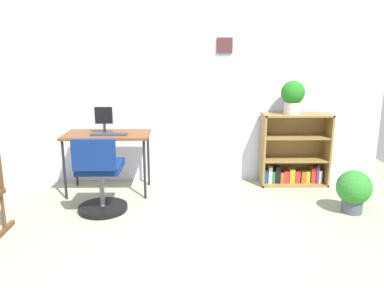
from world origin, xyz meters
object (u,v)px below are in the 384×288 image
object	(u,v)px
bookshelf_low	(293,154)
potted_plant_floor	(354,190)
keyboard	(109,134)
office_chair	(100,179)
monitor	(104,121)
potted_plant_on_shelf	(293,96)
desk	(107,139)

from	to	relation	value
bookshelf_low	potted_plant_floor	xyz separation A→B (m)	(0.38, -0.94, -0.14)
keyboard	office_chair	world-z (taller)	office_chair
monitor	bookshelf_low	world-z (taller)	monitor
bookshelf_low	keyboard	bearing A→B (deg)	-170.93
monitor	potted_plant_on_shelf	world-z (taller)	potted_plant_on_shelf
bookshelf_low	monitor	bearing A→B (deg)	-174.02
office_chair	keyboard	bearing A→B (deg)	89.47
potted_plant_on_shelf	monitor	bearing A→B (deg)	-175.25
office_chair	potted_plant_on_shelf	xyz separation A→B (m)	(2.20, 0.84, 0.77)
monitor	bookshelf_low	xyz separation A→B (m)	(2.33, 0.24, -0.47)
keyboard	potted_plant_floor	xyz separation A→B (m)	(2.64, -0.57, -0.48)
desk	potted_plant_floor	distance (m)	2.79
monitor	potted_plant_floor	bearing A→B (deg)	-14.26
office_chair	potted_plant_floor	world-z (taller)	office_chair
monitor	office_chair	size ratio (longest dim) A/B	0.37
keyboard	potted_plant_on_shelf	distance (m)	2.25
bookshelf_low	potted_plant_on_shelf	distance (m)	0.75
bookshelf_low	potted_plant_on_shelf	world-z (taller)	potted_plant_on_shelf
office_chair	potted_plant_floor	xyz separation A→B (m)	(2.65, -0.04, -0.12)
monitor	desk	bearing A→B (deg)	-46.23
desk	office_chair	bearing A→B (deg)	-86.77
desk	office_chair	size ratio (longest dim) A/B	1.18
desk	potted_plant_on_shelf	xyz separation A→B (m)	(2.23, 0.22, 0.48)
desk	monitor	bearing A→B (deg)	133.77
monitor	potted_plant_on_shelf	size ratio (longest dim) A/B	0.76
desk	keyboard	size ratio (longest dim) A/B	2.39
monitor	office_chair	distance (m)	0.82
office_chair	bookshelf_low	size ratio (longest dim) A/B	0.92
desk	potted_plant_floor	world-z (taller)	desk
desk	monitor	world-z (taller)	monitor
monitor	office_chair	xyz separation A→B (m)	(0.07, -0.65, -0.50)
desk	keyboard	xyz separation A→B (m)	(0.04, -0.08, 0.07)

